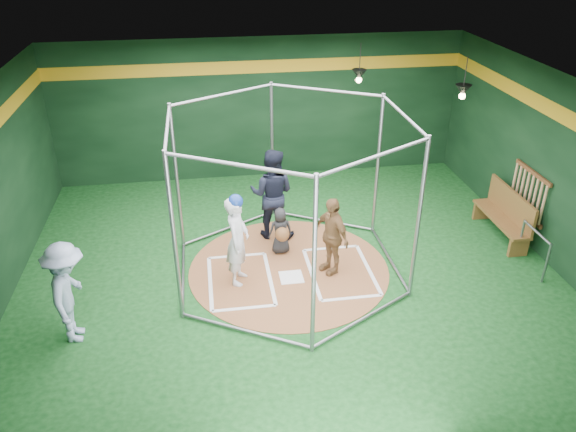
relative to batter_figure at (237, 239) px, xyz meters
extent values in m
cube|color=#0C3812|center=(0.96, 0.24, -0.90)|extent=(10.00, 9.00, 0.02)
cube|color=black|center=(0.96, 0.24, 2.61)|extent=(10.00, 9.00, 0.02)
cube|color=black|center=(0.96, 4.74, 0.86)|extent=(10.00, 0.10, 3.50)
cube|color=black|center=(0.96, -4.26, 0.86)|extent=(10.00, 0.10, 3.50)
cube|color=black|center=(5.96, 0.24, 0.86)|extent=(0.10, 9.00, 3.50)
cube|color=gold|center=(0.96, 4.71, 1.91)|extent=(10.00, 0.01, 0.30)
cube|color=gold|center=(5.93, 0.24, 1.91)|extent=(0.01, 9.00, 0.30)
cylinder|color=brown|center=(0.96, 0.24, -0.88)|extent=(3.80, 3.80, 0.01)
cube|color=white|center=(0.96, -0.06, -0.87)|extent=(0.43, 0.43, 0.01)
cube|color=white|center=(0.01, 0.84, -0.87)|extent=(1.10, 0.07, 0.01)
cube|color=white|center=(0.01, -0.86, -0.87)|extent=(1.10, 0.07, 0.01)
cube|color=white|center=(-0.54, -0.01, -0.87)|extent=(0.07, 1.70, 0.01)
cube|color=white|center=(0.56, -0.01, -0.87)|extent=(0.07, 1.70, 0.01)
cube|color=white|center=(1.91, 0.84, -0.87)|extent=(1.10, 0.07, 0.01)
cube|color=white|center=(1.91, -0.86, -0.87)|extent=(1.10, 0.07, 0.01)
cube|color=white|center=(1.36, -0.01, -0.87)|extent=(0.07, 1.70, 0.01)
cube|color=white|center=(2.46, -0.01, -0.87)|extent=(0.07, 1.70, 0.01)
cylinder|color=gray|center=(2.96, 1.39, 0.61)|extent=(0.07, 0.07, 3.00)
cylinder|color=gray|center=(0.96, 2.54, 0.61)|extent=(0.07, 0.07, 3.00)
cylinder|color=gray|center=(-1.03, 1.39, 0.61)|extent=(0.07, 0.07, 3.00)
cylinder|color=gray|center=(-1.03, -0.91, 0.61)|extent=(0.07, 0.07, 3.00)
cylinder|color=gray|center=(0.96, -2.06, 0.61)|extent=(0.07, 0.07, 3.00)
cylinder|color=gray|center=(2.96, -0.91, 0.61)|extent=(0.07, 0.07, 3.00)
cylinder|color=gray|center=(1.96, 1.96, 2.06)|extent=(2.02, 1.20, 0.06)
cylinder|color=gray|center=(1.96, 1.96, -0.84)|extent=(2.02, 1.20, 0.06)
cylinder|color=gray|center=(-0.03, 1.96, 2.06)|extent=(2.02, 1.20, 0.06)
cylinder|color=gray|center=(-0.03, 1.96, -0.84)|extent=(2.02, 1.20, 0.06)
cylinder|color=gray|center=(-1.03, 0.24, 2.06)|extent=(0.06, 2.30, 0.06)
cylinder|color=gray|center=(-1.03, 0.24, -0.84)|extent=(0.06, 2.30, 0.06)
cylinder|color=gray|center=(-0.03, -1.49, 2.06)|extent=(2.02, 1.20, 0.06)
cylinder|color=gray|center=(-0.03, -1.49, -0.84)|extent=(2.02, 1.20, 0.06)
cylinder|color=gray|center=(1.96, -1.49, 2.06)|extent=(2.02, 1.20, 0.06)
cylinder|color=gray|center=(1.96, -1.49, -0.84)|extent=(2.02, 1.20, 0.06)
cylinder|color=gray|center=(2.96, 0.24, 2.06)|extent=(0.06, 2.30, 0.06)
cylinder|color=gray|center=(2.96, 0.24, -0.84)|extent=(0.06, 2.30, 0.06)
cube|color=brown|center=(5.90, 0.64, 0.61)|extent=(0.05, 1.25, 0.08)
cube|color=brown|center=(5.90, 0.64, -0.29)|extent=(0.05, 1.25, 0.08)
cylinder|color=tan|center=(5.88, 0.09, 0.16)|extent=(0.06, 0.06, 0.85)
cylinder|color=tan|center=(5.88, 0.24, 0.16)|extent=(0.06, 0.06, 0.85)
cylinder|color=tan|center=(5.88, 0.40, 0.16)|extent=(0.06, 0.06, 0.85)
cylinder|color=tan|center=(5.88, 0.56, 0.16)|extent=(0.06, 0.06, 0.85)
cylinder|color=tan|center=(5.88, 0.72, 0.16)|extent=(0.06, 0.06, 0.85)
cylinder|color=tan|center=(5.88, 0.87, 0.16)|extent=(0.06, 0.06, 0.85)
cylinder|color=tan|center=(5.88, 1.03, 0.16)|extent=(0.06, 0.06, 0.85)
cylinder|color=tan|center=(5.88, 1.19, 0.16)|extent=(0.06, 0.06, 0.85)
cone|color=black|center=(3.16, 3.84, 1.86)|extent=(0.34, 0.34, 0.22)
sphere|color=#FFD899|center=(3.16, 3.84, 1.73)|extent=(0.14, 0.14, 0.14)
cylinder|color=black|center=(3.16, 3.84, 2.21)|extent=(0.02, 0.02, 0.70)
cone|color=black|center=(4.96, 2.24, 1.86)|extent=(0.34, 0.34, 0.22)
sphere|color=#FFD899|center=(4.96, 2.24, 1.73)|extent=(0.14, 0.14, 0.14)
cylinder|color=black|center=(4.96, 2.24, 2.21)|extent=(0.02, 0.02, 0.70)
imported|color=silver|center=(0.00, 0.00, -0.03)|extent=(0.57, 0.71, 1.69)
sphere|color=navy|center=(0.00, 0.00, 0.75)|extent=(0.26, 0.26, 0.26)
imported|color=#A37645|center=(1.73, 0.07, -0.12)|extent=(0.72, 0.96, 1.52)
imported|color=black|center=(0.90, 0.87, -0.39)|extent=(0.50, 0.35, 0.96)
sphere|color=brown|center=(0.90, 0.62, -0.34)|extent=(0.28, 0.28, 0.28)
imported|color=black|center=(0.83, 1.57, 0.08)|extent=(1.12, 0.99, 1.91)
imported|color=#95A6C5|center=(-2.68, -1.16, -0.03)|extent=(0.66, 1.12, 1.71)
cube|color=brown|center=(5.51, 0.80, -0.48)|extent=(0.41, 1.77, 0.06)
cube|color=brown|center=(5.68, 0.80, -0.15)|extent=(0.06, 1.77, 0.59)
cube|color=brown|center=(5.51, 0.01, -0.69)|extent=(0.39, 0.08, 0.39)
cube|color=brown|center=(5.51, 1.59, -0.69)|extent=(0.39, 0.08, 0.39)
cylinder|color=gray|center=(5.51, -0.90, -0.48)|extent=(0.05, 0.05, 0.81)
cylinder|color=gray|center=(5.51, 0.00, -0.48)|extent=(0.05, 0.05, 0.81)
cylinder|color=gray|center=(5.51, -0.45, -0.10)|extent=(0.05, 0.90, 0.05)
camera|label=1|loc=(-0.44, -8.61, 5.08)|focal=35.00mm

